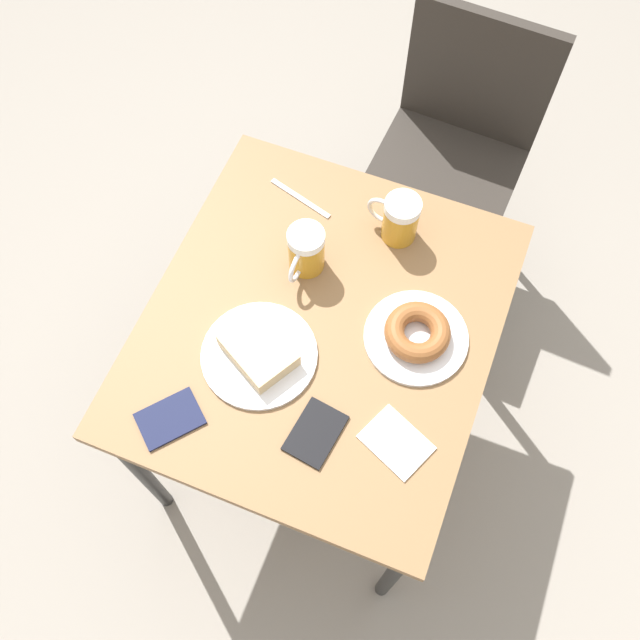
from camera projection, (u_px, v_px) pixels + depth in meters
name	position (u px, v px, depth m)	size (l,w,h in m)	color
ground_plane	(320.00, 424.00, 2.18)	(8.00, 8.00, 0.00)	gray
table	(320.00, 338.00, 1.60)	(0.74, 0.83, 0.71)	olive
chair	(458.00, 134.00, 1.99)	(0.42, 0.42, 0.87)	#2D2823
plate_with_cake	(259.00, 352.00, 1.49)	(0.25, 0.25, 0.05)	silver
plate_with_donut	(417.00, 334.00, 1.51)	(0.22, 0.22, 0.05)	silver
beer_mug_left	(306.00, 251.00, 1.55)	(0.08, 0.12, 0.12)	#C68C23
beer_mug_center	(399.00, 219.00, 1.59)	(0.12, 0.08, 0.12)	#C68C23
napkin_folded	(396.00, 442.00, 1.42)	(0.16, 0.14, 0.00)	white
fork	(300.00, 198.00, 1.68)	(0.17, 0.06, 0.00)	silver
passport_near_edge	(315.00, 433.00, 1.43)	(0.10, 0.14, 0.01)	black
passport_far_edge	(170.00, 419.00, 1.44)	(0.15, 0.15, 0.01)	#141938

